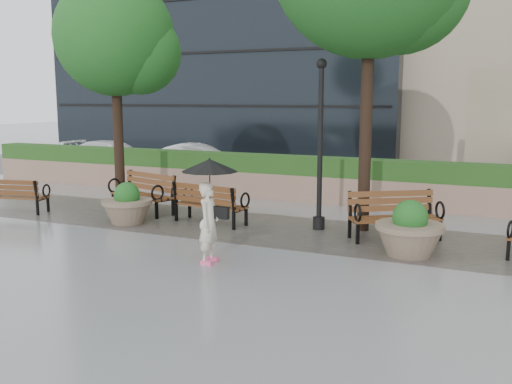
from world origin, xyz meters
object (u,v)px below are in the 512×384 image
at_px(car_right, 198,160).
at_px(planter_left, 127,207).
at_px(bench_0, 16,202).
at_px(bench_2, 210,212).
at_px(planter_right, 409,234).
at_px(bench_3, 394,226).
at_px(bench_1, 143,201).
at_px(car_left, 113,156).
at_px(pedestrian, 209,201).
at_px(lamppost, 320,156).

bearing_deg(car_right, planter_left, -176.14).
distance_m(bench_0, bench_2, 5.61).
bearing_deg(bench_2, planter_right, 177.97).
height_order(bench_2, bench_3, bench_3).
bearing_deg(planter_left, bench_1, 109.42).
height_order(bench_1, planter_left, bench_1).
relative_size(planter_right, car_left, 0.30).
xyz_separation_m(planter_left, pedestrian, (3.54, -2.16, 0.79)).
bearing_deg(planter_right, bench_2, 169.42).
height_order(bench_0, bench_3, bench_3).
bearing_deg(car_right, car_left, 74.90).
relative_size(bench_0, planter_left, 1.49).
distance_m(car_left, pedestrian, 14.74).
height_order(car_left, pedestrian, pedestrian).
height_order(planter_left, lamppost, lamppost).
relative_size(bench_1, planter_right, 1.58).
height_order(bench_0, pedestrian, pedestrian).
bearing_deg(bench_3, bench_2, 150.05).
bearing_deg(car_left, bench_0, -163.13).
height_order(car_right, pedestrian, pedestrian).
height_order(bench_0, bench_2, bench_2).
bearing_deg(bench_2, bench_3, -168.10).
height_order(bench_2, planter_left, planter_left).
bearing_deg(pedestrian, bench_0, 70.95).
height_order(bench_1, car_right, car_right).
distance_m(bench_2, bench_3, 4.48).
bearing_deg(bench_2, pedestrian, 127.49).
relative_size(lamppost, car_left, 0.89).
bearing_deg(bench_3, planter_right, -99.61).
bearing_deg(planter_right, bench_1, 169.44).
xyz_separation_m(planter_left, lamppost, (4.54, 1.35, 1.34)).
height_order(bench_3, car_left, car_left).
xyz_separation_m(bench_1, planter_left, (0.44, -1.25, 0.09)).
distance_m(bench_2, car_right, 8.71).
distance_m(bench_2, lamppost, 3.06).
bearing_deg(planter_left, lamppost, 16.54).
bearing_deg(pedestrian, car_left, 41.94).
height_order(lamppost, pedestrian, lamppost).
relative_size(bench_0, bench_2, 0.94).
relative_size(bench_0, planter_right, 1.37).
height_order(bench_2, lamppost, lamppost).
distance_m(planter_left, car_left, 10.74).
relative_size(bench_3, pedestrian, 1.05).
distance_m(planter_left, pedestrian, 4.23).
relative_size(bench_3, car_right, 0.52).
bearing_deg(lamppost, car_left, 149.09).
xyz_separation_m(bench_0, bench_1, (3.19, 1.40, 0.04)).
bearing_deg(bench_1, bench_2, 6.14).
bearing_deg(lamppost, bench_2, -168.72).
height_order(planter_left, planter_right, planter_right).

